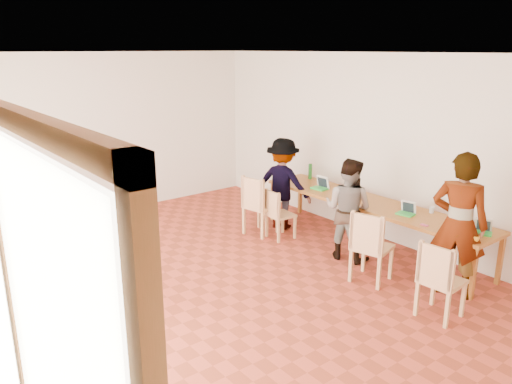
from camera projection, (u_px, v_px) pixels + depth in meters
ground at (231, 285)px, 6.69m from camera, size 8.00×8.00×0.00m
wall_back at (105, 135)px, 9.29m from camera, size 6.00×0.10×3.00m
wall_right at (380, 148)px, 8.06m from camera, size 0.10×8.00×3.00m
ceiling at (227, 52)px, 5.85m from camera, size 6.00×8.00×0.04m
communal_table at (370, 205)px, 7.79m from camera, size 0.80×4.00×0.75m
chair_near at (439, 273)px, 5.70m from camera, size 0.47×0.47×0.51m
chair_mid at (369, 240)px, 6.58m from camera, size 0.58×0.58×0.54m
chair_far at (257, 200)px, 8.31m from camera, size 0.56×0.56×0.54m
chair_empty at (277, 209)px, 8.18m from camera, size 0.42×0.42×0.45m
chair_spare at (96, 265)px, 5.80m from camera, size 0.66×0.66×0.55m
person_near at (459, 225)px, 6.21m from camera, size 0.67×0.80×1.88m
person_mid at (348, 209)px, 7.37m from camera, size 0.77×0.88×1.53m
person_far at (283, 184)px, 8.64m from camera, size 0.96×1.18×1.59m
laptop_near at (483, 229)px, 6.46m from camera, size 0.27×0.28×0.19m
laptop_mid at (407, 211)px, 7.19m from camera, size 0.24×0.26×0.20m
laptop_far at (321, 185)px, 8.49m from camera, size 0.25×0.28×0.22m
yellow_mug at (475, 239)px, 6.15m from camera, size 0.14×0.14×0.09m
green_bottle at (310, 171)px, 9.10m from camera, size 0.07×0.07×0.28m
clear_glass at (432, 210)px, 7.25m from camera, size 0.07×0.07×0.09m
condiment_cup at (457, 234)px, 6.34m from camera, size 0.08×0.08×0.06m
pink_phone at (424, 225)px, 6.74m from camera, size 0.05×0.10×0.01m
black_pouch at (352, 194)px, 8.06m from camera, size 0.16×0.26×0.09m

